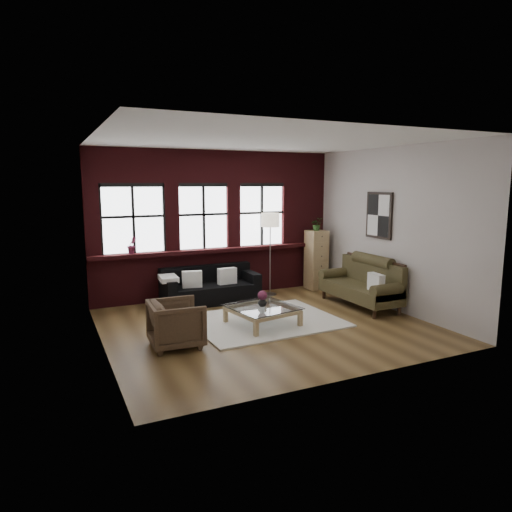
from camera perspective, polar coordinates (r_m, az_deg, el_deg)
name	(u,v)px	position (r m, az deg, el deg)	size (l,w,h in m)	color
floor	(265,325)	(8.22, 1.16, -8.60)	(5.50, 5.50, 0.00)	brown
ceiling	(266,141)	(7.86, 1.23, 14.22)	(5.50, 5.50, 0.00)	white
wall_back	(216,224)	(10.17, -5.07, 4.00)	(5.50, 5.50, 0.00)	#BAB3AD
wall_front	(355,257)	(5.77, 12.27, -0.07)	(5.50, 5.50, 0.00)	#BAB3AD
wall_left	(98,245)	(7.11, -19.10, 1.34)	(5.00, 5.00, 0.00)	#BAB3AD
wall_right	(390,229)	(9.42, 16.39, 3.26)	(5.00, 5.00, 0.00)	#BAB3AD
brick_backwall	(217,224)	(10.11, -4.96, 3.98)	(5.50, 0.12, 3.20)	#441013
sill_ledge	(218,250)	(10.10, -4.74, 0.77)	(5.50, 0.30, 0.08)	#441013
window_left	(133,220)	(9.64, -15.10, 4.34)	(1.38, 0.10, 1.50)	black
window_mid	(203,218)	(10.01, -6.60, 4.76)	(1.38, 0.10, 1.50)	black
window_right	(261,216)	(10.54, 0.66, 5.03)	(1.38, 0.10, 1.50)	black
wall_poster	(379,215)	(9.61, 15.14, 4.92)	(0.05, 0.74, 0.94)	black
shag_rug	(264,321)	(8.41, 1.06, -8.09)	(2.60, 2.04, 0.03)	silver
dark_sofa	(211,285)	(9.69, -5.70, -3.66)	(2.02, 0.82, 0.73)	black
pillow_a	(192,279)	(9.42, -8.00, -2.89)	(0.40, 0.14, 0.34)	white
pillow_b	(227,276)	(9.67, -3.63, -2.51)	(0.40, 0.14, 0.34)	white
vintage_settee	(360,281)	(9.53, 12.84, -3.12)	(0.86, 1.94, 1.03)	#3A331A
pillow_settee	(376,282)	(9.01, 14.77, -3.21)	(0.14, 0.38, 0.34)	white
armchair	(176,324)	(7.18, -9.93, -8.34)	(0.77, 0.80, 0.73)	#433221
coffee_table	(262,316)	(8.14, 0.80, -7.51)	(1.07, 1.07, 0.36)	tan
vase	(262,302)	(8.07, 0.81, -5.74)	(0.16, 0.16, 0.16)	#B2B2B2
flowers	(262,295)	(8.04, 0.81, -4.94)	(0.17, 0.17, 0.17)	maroon
drawer_chest	(316,260)	(10.93, 7.53, -0.46)	(0.43, 0.43, 1.39)	tan
potted_plant_top	(317,224)	(10.82, 7.63, 3.97)	(0.27, 0.24, 0.30)	#2D5923
floor_lamp	(270,251)	(10.16, 1.78, 0.61)	(0.40, 0.40, 2.00)	#A5A5A8
sill_plant	(132,245)	(9.56, -15.24, 1.33)	(0.20, 0.16, 0.36)	maroon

